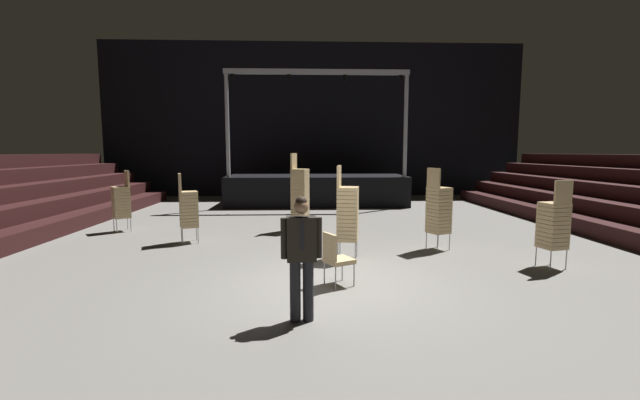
# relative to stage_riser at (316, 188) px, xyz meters

# --- Properties ---
(ground_plane) EXTENTS (22.00, 30.00, 0.10)m
(ground_plane) POSITION_rel_stage_riser_xyz_m (0.00, -11.18, -0.77)
(ground_plane) COLOR slate
(arena_end_wall) EXTENTS (22.00, 0.30, 8.00)m
(arena_end_wall) POSITION_rel_stage_riser_xyz_m (0.00, 3.82, 3.28)
(arena_end_wall) COLOR black
(arena_end_wall) RESTS_ON ground_plane
(stage_riser) EXTENTS (7.83, 2.90, 5.65)m
(stage_riser) POSITION_rel_stage_riser_xyz_m (0.00, 0.00, 0.00)
(stage_riser) COLOR black
(stage_riser) RESTS_ON ground_plane
(man_with_tie) EXTENTS (0.57, 0.26, 1.75)m
(man_with_tie) POSITION_rel_stage_riser_xyz_m (-0.58, -12.70, 0.27)
(man_with_tie) COLOR black
(man_with_tie) RESTS_ON ground_plane
(chair_stack_front_left) EXTENTS (0.53, 0.53, 1.79)m
(chair_stack_front_left) POSITION_rel_stage_riser_xyz_m (4.47, -10.26, 0.18)
(chair_stack_front_left) COLOR #B2B5BA
(chair_stack_front_left) RESTS_ON ground_plane
(chair_stack_front_right) EXTENTS (0.56, 0.56, 2.31)m
(chair_stack_front_right) POSITION_rel_stage_riser_xyz_m (-0.67, -6.09, 0.43)
(chair_stack_front_right) COLOR #B2B5BA
(chair_stack_front_right) RESTS_ON ground_plane
(chair_stack_mid_left) EXTENTS (0.57, 0.57, 1.79)m
(chair_stack_mid_left) POSITION_rel_stage_riser_xyz_m (-3.53, -7.61, 0.18)
(chair_stack_mid_left) COLOR #B2B5BA
(chair_stack_mid_left) RESTS_ON ground_plane
(chair_stack_mid_right) EXTENTS (0.58, 0.58, 1.96)m
(chair_stack_mid_right) POSITION_rel_stage_riser_xyz_m (2.66, -8.62, 0.26)
(chair_stack_mid_right) COLOR #B2B5BA
(chair_stack_mid_right) RESTS_ON ground_plane
(chair_stack_mid_centre) EXTENTS (0.61, 0.61, 1.79)m
(chair_stack_mid_centre) POSITION_rel_stage_riser_xyz_m (-5.92, -6.04, 0.18)
(chair_stack_mid_centre) COLOR #B2B5BA
(chair_stack_mid_centre) RESTS_ON ground_plane
(chair_stack_rear_left) EXTENTS (0.52, 0.52, 2.05)m
(chair_stack_rear_left) POSITION_rel_stage_riser_xyz_m (0.40, -9.38, 0.31)
(chair_stack_rear_left) COLOR #B2B5BA
(chair_stack_rear_left) RESTS_ON ground_plane
(loose_chair_near_man) EXTENTS (0.59, 0.59, 0.95)m
(loose_chair_near_man) POSITION_rel_stage_riser_xyz_m (0.00, -11.21, -0.19)
(loose_chair_near_man) COLOR #B2B5BA
(loose_chair_near_man) RESTS_ON ground_plane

